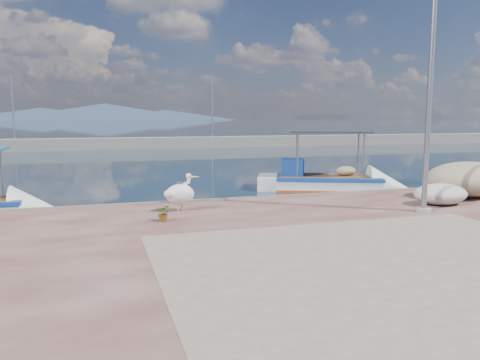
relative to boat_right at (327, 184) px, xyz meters
name	(u,v)px	position (x,y,z in m)	size (l,w,h in m)	color
ground	(285,251)	(-5.73, -8.75, -0.25)	(1400.00, 1400.00, 0.00)	#162635
quay	(466,358)	(-5.73, -14.75, 0.00)	(44.00, 22.00, 0.50)	#4B2420
quay_patch	(392,263)	(-4.73, -11.75, 0.26)	(9.00, 7.00, 0.01)	gray
breakwater	(139,143)	(-5.73, 31.25, 0.36)	(120.00, 2.20, 7.50)	gray
mountains	(101,113)	(-1.34, 641.25, 9.26)	(370.00, 280.00, 22.00)	#28384C
boat_right	(327,184)	(0.00, 0.00, 0.00)	(6.89, 4.55, 3.16)	white
pelican	(180,194)	(-7.77, -5.46, 0.79)	(1.19, 0.78, 1.13)	tan
lamp_post	(429,101)	(-0.79, -7.67, 3.55)	(0.44, 0.96, 7.00)	gray
bollard_near	(180,192)	(-7.57, -4.16, 0.64)	(0.23, 0.23, 0.71)	gray
potted_plant	(164,213)	(-8.46, -6.71, 0.48)	(0.41, 0.36, 0.46)	#33722D
net_pile_d	(440,194)	(0.50, -6.87, 0.59)	(1.80, 1.35, 0.68)	silver
net_pile_c	(468,179)	(2.44, -5.93, 0.88)	(3.20, 2.28, 1.26)	tan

